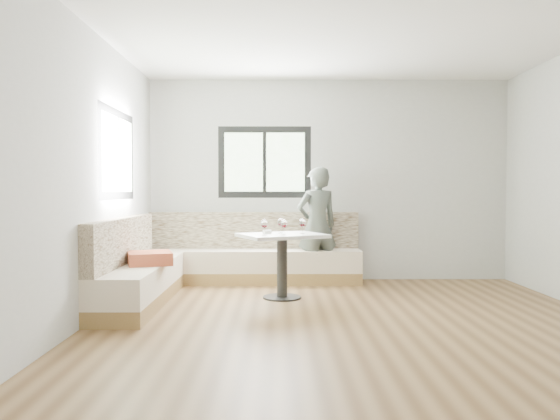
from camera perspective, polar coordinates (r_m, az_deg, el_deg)
The scene contains 9 objects.
room at distance 5.28m, azimuth 6.71°, elevation 3.79°, with size 5.01×5.01×2.81m.
banquette at distance 6.90m, azimuth -7.57°, elevation -5.63°, with size 2.90×2.80×0.95m.
table at distance 6.33m, azimuth 0.22°, elevation -4.20°, with size 1.12×1.02×0.75m.
person at distance 7.34m, azimuth 3.90°, elevation -1.61°, with size 0.57×0.38×1.57m, color #474D46.
olive_ramekin at distance 6.36m, azimuth -1.36°, elevation -2.28°, with size 0.11×0.11×0.04m.
wine_glass_a at distance 6.09m, azimuth -1.65°, elevation -1.50°, with size 0.08×0.08×0.18m.
wine_glass_b at distance 6.11m, azimuth 0.44°, elevation -1.48°, with size 0.08×0.08×0.18m.
wine_glass_c at distance 6.29m, azimuth 2.36°, elevation -1.38°, with size 0.08×0.08×0.18m.
wine_glass_d at distance 6.40m, azimuth 0.08°, elevation -1.33°, with size 0.08×0.08×0.18m.
Camera 1 is at (-0.72, -5.15, 1.25)m, focal length 35.00 mm.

